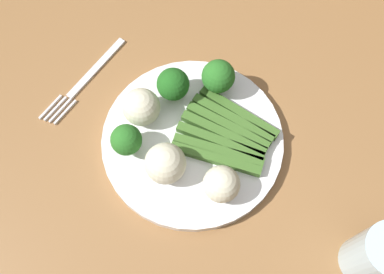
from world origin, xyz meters
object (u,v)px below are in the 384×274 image
broccoli_right (173,85)px  water_glass (377,255)px  dining_table (188,179)px  cauliflower_near_center (221,184)px  asparagus_bundle (225,135)px  cauliflower_near_fork (141,107)px  broccoli_front (126,140)px  cauliflower_left (165,163)px  fork (85,80)px  plate (192,141)px  broccoli_back (218,77)px

broccoli_right → water_glass: bearing=156.8°
dining_table → cauliflower_near_center: cauliflower_near_center is taller
asparagus_bundle → water_glass: size_ratio=1.37×
asparagus_bundle → cauliflower_near_fork: (0.11, 0.01, 0.02)m
dining_table → broccoli_right: 0.17m
broccoli_front → water_glass: bearing=174.1°
cauliflower_left → fork: size_ratio=0.32×
broccoli_front → fork: size_ratio=0.30×
broccoli_front → cauliflower_near_center: broccoli_front is taller
fork → plate: bearing=93.8°
asparagus_bundle → cauliflower_left: cauliflower_left is taller
plate → broccoli_front: (0.07, 0.04, 0.04)m
broccoli_back → cauliflower_left: bearing=80.7°
broccoli_back → broccoli_front: bearing=57.6°
broccoli_right → fork: 0.14m
cauliflower_near_fork → dining_table: bearing=159.8°
broccoli_right → broccoli_back: size_ratio=0.97×
asparagus_bundle → cauliflower_near_fork: 0.12m
broccoli_front → broccoli_back: size_ratio=0.89×
dining_table → cauliflower_near_fork: 0.17m
plate → cauliflower_near_fork: (0.07, -0.01, 0.03)m
broccoli_back → cauliflower_near_fork: broccoli_back is taller
cauliflower_near_center → plate: bearing=-42.7°
broccoli_back → cauliflower_near_fork: size_ratio=1.10×
broccoli_back → water_glass: (-0.24, 0.16, 0.00)m
fork → water_glass: size_ratio=1.72×
broccoli_back → cauliflower_left: size_ratio=1.05×
broccoli_back → cauliflower_near_center: broccoli_back is taller
asparagus_bundle → fork: asparagus_bundle is taller
fork → dining_table: bearing=88.2°
asparagus_bundle → cauliflower_left: 0.09m
water_glass → asparagus_bundle: bearing=-23.9°
dining_table → broccoli_front: (0.07, 0.02, 0.15)m
broccoli_right → broccoli_back: broccoli_back is taller
dining_table → cauliflower_near_center: (-0.06, 0.04, 0.14)m
plate → cauliflower_near_center: 0.08m
cauliflower_near_fork → broccoli_front: bearing=91.4°
broccoli_back → cauliflower_left: (0.02, 0.14, -0.01)m
cauliflower_left → water_glass: bearing=175.3°
plate → fork: size_ratio=1.48×
dining_table → water_glass: 0.30m
asparagus_bundle → water_glass: water_glass is taller
cauliflower_left → cauliflower_near_fork: 0.09m
cauliflower_near_fork → fork: size_ratio=0.31×
dining_table → broccoli_back: size_ratio=20.80×
plate → broccoli_back: bearing=-94.6°
broccoli_right → water_glass: 0.32m
cauliflower_near_center → water_glass: size_ratio=0.49×
fork → broccoli_back: bearing=119.6°
broccoli_right → asparagus_bundle: bearing=158.6°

